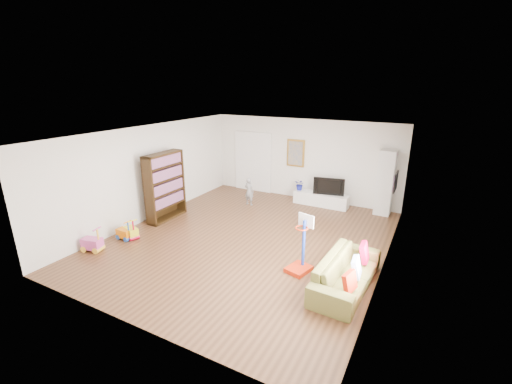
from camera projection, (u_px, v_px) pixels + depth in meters
The scene contains 25 objects.
floor at pixel (249, 239), 8.77m from camera, with size 6.50×7.50×0.00m, color brown.
ceiling at pixel (248, 133), 7.94m from camera, with size 6.50×7.50×0.00m, color white.
wall_back at pixel (303, 159), 11.50m from camera, with size 6.50×0.00×2.70m, color silver.
wall_front at pixel (128, 253), 5.20m from camera, with size 6.50×0.00×2.70m, color silver.
wall_left at pixel (150, 173), 9.81m from camera, with size 0.00×7.50×2.70m, color silver.
wall_right at pixel (389, 211), 6.89m from camera, with size 0.00×7.50×2.70m, color silver.
navy_accent at pixel (399, 172), 7.92m from camera, with size 0.01×3.20×1.70m, color black.
olive_wainscot at pixel (392, 225), 8.34m from camera, with size 0.01×3.20×1.00m, color brown.
doorway at pixel (253, 162), 12.41m from camera, with size 1.45×0.06×2.10m, color white.
painting_back at pixel (296, 153), 11.52m from camera, with size 0.62×0.06×0.92m, color gold.
artwork_right at pixel (396, 182), 8.21m from camera, with size 0.04×0.56×0.46m, color #7F3F8C.
media_console at pixel (321, 199), 11.09m from camera, with size 1.77×0.44×0.41m, color silver.
tall_cabinet at pixel (385, 183), 10.15m from camera, with size 0.46×0.46×1.97m, color silver.
bookshelf at pixel (165, 186), 9.81m from camera, with size 0.35×1.34×1.95m, color black.
sofa at pixel (346, 272), 6.63m from camera, with size 2.14×0.84×0.63m, color olive.
basketball_hoop at pixel (300, 244), 7.08m from camera, with size 0.43×0.52×1.25m, color red.
ride_on_yellow at pixel (131, 228), 8.73m from camera, with size 0.41×0.25×0.54m, color yellow.
ride_on_orange at pixel (124, 230), 8.67m from camera, with size 0.39×0.24×0.52m, color orange.
ride_on_pink at pixel (92, 239), 8.05m from camera, with size 0.45×0.28×0.60m, color #CD4A9D.
child at pixel (249, 191), 11.08m from camera, with size 0.33×0.22×0.91m, color gray.
tv at pixel (329, 186), 10.87m from camera, with size 0.97×0.13×0.56m, color black.
vase_plant at pixel (300, 185), 11.31m from camera, with size 0.34×0.29×0.38m, color navy.
pillow_left at pixel (350, 282), 6.00m from camera, with size 0.09×0.34×0.34m, color #AD1D0A.
pillow_center at pixel (357, 267), 6.46m from camera, with size 0.10×0.37×0.37m, color white.
pillow_right at pixel (364, 252), 7.03m from camera, with size 0.10×0.38×0.38m, color #BC0237.
Camera 1 is at (3.93, -6.94, 3.83)m, focal length 24.00 mm.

